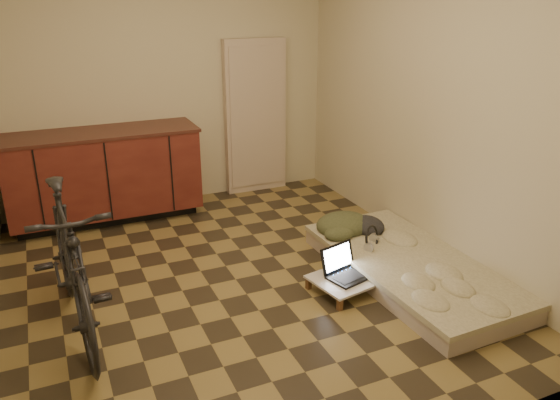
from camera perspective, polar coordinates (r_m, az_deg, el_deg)
name	(u,v)px	position (r m, az deg, el deg)	size (l,w,h in m)	color
room_shell	(230,119)	(3.97, -5.20, 8.38)	(3.50, 4.00, 2.60)	brown
cabinets	(104,175)	(5.65, -17.88, 2.49)	(1.84, 0.62, 0.91)	black
appliance_panel	(255,117)	(6.16, -2.60, 8.65)	(0.70, 0.10, 1.70)	#C5B09C
bicycle	(70,256)	(3.81, -21.11, -5.53)	(0.50, 1.70, 1.10)	black
futon	(411,268)	(4.53, 13.53, -6.94)	(0.96, 1.94, 0.16)	tan
clothing_pile	(350,218)	(4.90, 7.32, -1.90)	(0.53, 0.44, 0.21)	#373C23
headphones	(372,237)	(4.61, 9.59, -3.84)	(0.25, 0.23, 0.16)	black
lap_desk	(354,276)	(4.30, 7.76, -7.90)	(0.73, 0.55, 0.11)	brown
laptop	(345,269)	(4.25, 6.84, -7.22)	(0.39, 0.36, 0.22)	black
mouse	(375,267)	(4.39, 9.86, -6.93)	(0.07, 0.11, 0.04)	white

